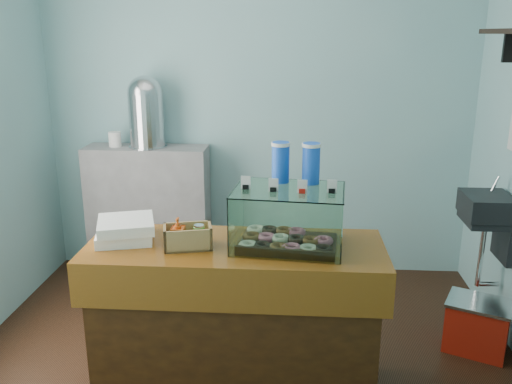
# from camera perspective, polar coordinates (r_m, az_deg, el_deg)

# --- Properties ---
(ground) EXTENTS (3.50, 3.50, 0.00)m
(ground) POSITION_cam_1_polar(r_m,az_deg,el_deg) (3.55, -1.61, -17.65)
(ground) COLOR black
(ground) RESTS_ON ground
(room_shell) EXTENTS (3.54, 3.04, 2.82)m
(room_shell) POSITION_cam_1_polar(r_m,az_deg,el_deg) (2.96, -1.36, 10.88)
(room_shell) COLOR #82B6BE
(room_shell) RESTS_ON ground
(counter) EXTENTS (1.60, 0.60, 0.90)m
(counter) POSITION_cam_1_polar(r_m,az_deg,el_deg) (3.10, -2.15, -13.25)
(counter) COLOR #47260D
(counter) RESTS_ON ground
(back_shelf) EXTENTS (1.00, 0.32, 1.10)m
(back_shelf) POSITION_cam_1_polar(r_m,az_deg,el_deg) (4.65, -11.17, -1.98)
(back_shelf) COLOR #959597
(back_shelf) RESTS_ON ground
(display_case) EXTENTS (0.61, 0.47, 0.53)m
(display_case) POSITION_cam_1_polar(r_m,az_deg,el_deg) (2.88, 3.46, -2.39)
(display_case) COLOR #301D0E
(display_case) RESTS_ON counter
(condiment_crate) EXTENTS (0.28, 0.20, 0.17)m
(condiment_crate) POSITION_cam_1_polar(r_m,az_deg,el_deg) (2.88, -7.29, -4.70)
(condiment_crate) COLOR tan
(condiment_crate) RESTS_ON counter
(pastry_boxes) EXTENTS (0.37, 0.37, 0.12)m
(pastry_boxes) POSITION_cam_1_polar(r_m,az_deg,el_deg) (3.05, -13.59, -3.87)
(pastry_boxes) COLOR white
(pastry_boxes) RESTS_ON counter
(coffee_urn) EXTENTS (0.31, 0.31, 0.57)m
(coffee_urn) POSITION_cam_1_polar(r_m,az_deg,el_deg) (4.45, -11.50, 8.45)
(coffee_urn) COLOR silver
(coffee_urn) RESTS_ON back_shelf
(red_cooler) EXTENTS (0.48, 0.43, 0.34)m
(red_cooler) POSITION_cam_1_polar(r_m,az_deg,el_deg) (3.88, 22.24, -12.88)
(red_cooler) COLOR red
(red_cooler) RESTS_ON ground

